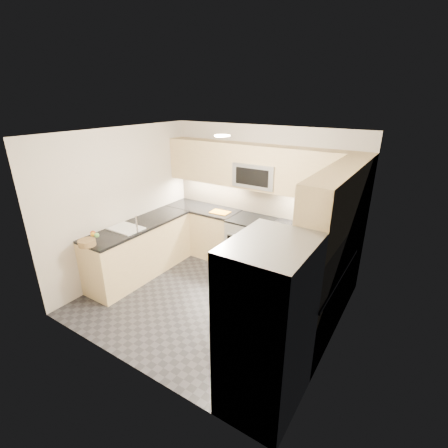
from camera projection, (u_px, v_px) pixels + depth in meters
floor at (212, 300)px, 5.03m from camera, size 3.60×3.20×0.00m
ceiling at (209, 134)px, 4.11m from camera, size 3.60×3.20×0.02m
wall_back at (262, 197)px, 5.82m from camera, size 3.60×0.02×2.50m
wall_front at (121, 274)px, 3.32m from camera, size 3.60×0.02×2.50m
wall_left at (123, 204)px, 5.48m from camera, size 0.02×3.20×2.50m
wall_right at (341, 257)px, 3.67m from camera, size 0.02×3.20×2.50m
base_cab_back_left at (204, 231)px, 6.43m from camera, size 1.42×0.60×0.90m
base_cab_back_right at (311, 259)px, 5.34m from camera, size 1.42×0.60×0.90m
base_cab_right at (312, 301)px, 4.23m from camera, size 0.60×1.70×0.90m
base_cab_peninsula at (140, 250)px, 5.62m from camera, size 0.60×2.00×0.90m
countertop_back_left at (203, 209)px, 6.26m from camera, size 1.42×0.63×0.04m
countertop_back_right at (314, 233)px, 5.16m from camera, size 1.42×0.63×0.04m
countertop_right at (316, 270)px, 4.06m from camera, size 0.63×1.70×0.04m
countertop_peninsula at (138, 225)px, 5.45m from camera, size 0.63×2.00×0.04m
upper_cab_back at (258, 167)px, 5.47m from camera, size 3.60×0.35×0.75m
upper_cab_right at (338, 200)px, 3.76m from camera, size 0.35×1.95×0.75m
backsplash_back at (261, 200)px, 5.84m from camera, size 3.60×0.01×0.51m
backsplash_right at (349, 247)px, 4.04m from camera, size 0.01×2.30×0.51m
gas_range at (252, 244)px, 5.86m from camera, size 0.76×0.65×0.91m
range_cooktop at (252, 220)px, 5.69m from camera, size 0.76×0.65×0.03m
oven_door_glass at (243, 251)px, 5.61m from camera, size 0.62×0.02×0.45m
oven_handle at (242, 237)px, 5.49m from camera, size 0.60×0.02×0.02m
microwave at (257, 175)px, 5.50m from camera, size 0.76×0.40×0.40m
microwave_door at (252, 177)px, 5.34m from camera, size 0.60×0.01×0.28m
refrigerator at (267, 328)px, 3.07m from camera, size 0.70×0.90×1.80m
fridge_handle_left at (224, 320)px, 3.10m from camera, size 0.02×0.02×1.20m
fridge_handle_right at (243, 302)px, 3.38m from camera, size 0.02×0.02×1.20m
sink_basin at (127, 232)px, 5.27m from camera, size 0.52×0.38×0.16m
faucet at (137, 224)px, 5.06m from camera, size 0.03×0.03×0.28m
utensil_bowl at (329, 231)px, 4.97m from camera, size 0.31×0.31×0.15m
cutting_board at (220, 212)px, 5.98m from camera, size 0.36×0.26×0.01m
fruit_basket at (87, 243)px, 4.65m from camera, size 0.27×0.27×0.09m
fruit_apple at (93, 233)px, 4.79m from camera, size 0.08×0.08×0.08m
fruit_pear at (97, 235)px, 4.73m from camera, size 0.07×0.07×0.07m
dish_towel_check at (237, 245)px, 5.58m from camera, size 0.18×0.02×0.35m
dish_towel_blue at (252, 249)px, 5.43m from camera, size 0.16×0.02×0.30m
fruit_orange at (93, 234)px, 4.76m from camera, size 0.07×0.07×0.07m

